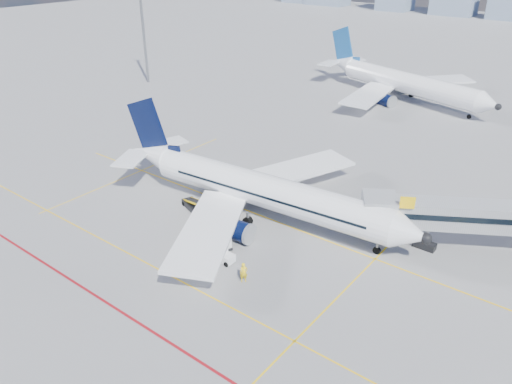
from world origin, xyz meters
TOP-DOWN VIEW (x-y plane):
  - ground at (0.00, 0.00)m, footprint 420.00×420.00m
  - apron_markings at (-0.58, -3.91)m, footprint 90.00×35.12m
  - jet_bridge at (23.51, 16.91)m, footprint 23.55×15.78m
  - floodlight_mast_nw at (-55.00, 40.00)m, footprint 3.20×0.61m
  - main_aircraft at (-0.66, 7.88)m, footprint 38.01×33.08m
  - second_aircraft at (-6.67, 61.63)m, footprint 39.54×33.76m
  - baggage_tug at (2.56, -1.25)m, footprint 2.10×1.26m
  - cargo_dolly at (0.33, 0.50)m, footprint 3.93×2.87m
  - belt_loader at (-6.74, 4.39)m, footprint 5.37×3.01m
  - ramp_worker at (6.16, -2.53)m, footprint 0.81×0.83m

SIDE VIEW (x-z plane):
  - ground at x=0.00m, z-range 0.00..0.00m
  - apron_markings at x=-0.58m, z-range 0.00..0.01m
  - belt_loader at x=-6.74m, z-range -0.53..1.66m
  - baggage_tug at x=2.56m, z-range -0.03..1.42m
  - ramp_worker at x=6.16m, z-range 0.00..1.93m
  - cargo_dolly at x=0.33m, z-range 0.10..2.07m
  - second_aircraft at x=-6.67m, z-range -2.69..9.13m
  - main_aircraft at x=-0.66m, z-range -2.32..8.77m
  - jet_bridge at x=23.51m, z-range 0.59..6.89m
  - floodlight_mast_nw at x=-55.00m, z-range 0.86..26.31m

